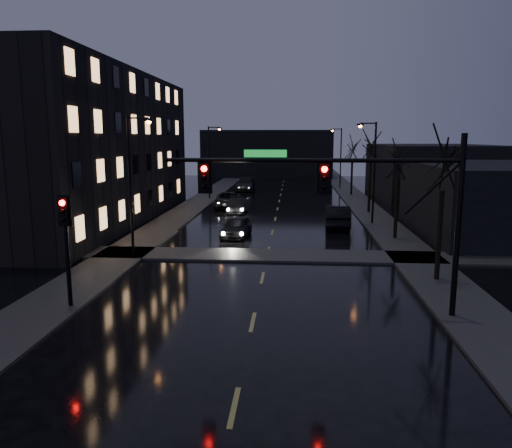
% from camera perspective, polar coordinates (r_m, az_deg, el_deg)
% --- Properties ---
extents(sidewalk_left, '(3.00, 140.00, 0.12)m').
position_cam_1_polar(sidewalk_left, '(46.35, -8.21, 1.38)').
color(sidewalk_left, '#2D2D2B').
rests_on(sidewalk_left, ground).
extents(sidewalk_right, '(3.00, 140.00, 0.12)m').
position_cam_1_polar(sidewalk_right, '(45.82, 13.04, 1.13)').
color(sidewalk_right, '#2D2D2B').
rests_on(sidewalk_right, ground).
extents(sidewalk_cross, '(40.00, 3.00, 0.12)m').
position_cam_1_polar(sidewalk_cross, '(29.10, 1.28, -3.60)').
color(sidewalk_cross, '#2D2D2B').
rests_on(sidewalk_cross, ground).
extents(apartment_block, '(12.00, 30.00, 12.00)m').
position_cam_1_polar(apartment_block, '(43.62, -20.27, 8.18)').
color(apartment_block, black).
rests_on(apartment_block, ground).
extents(commercial_right_near, '(10.00, 14.00, 5.00)m').
position_cam_1_polar(commercial_right_near, '(38.67, 25.54, 2.48)').
color(commercial_right_near, black).
rests_on(commercial_right_near, ground).
extents(commercial_right_far, '(12.00, 18.00, 6.00)m').
position_cam_1_polar(commercial_right_far, '(59.94, 19.36, 5.67)').
color(commercial_right_far, black).
rests_on(commercial_right_far, ground).
extents(far_block, '(22.00, 10.00, 8.00)m').
position_cam_1_polar(far_block, '(87.92, 1.34, 8.05)').
color(far_block, black).
rests_on(far_block, ground).
extents(signal_mast, '(11.11, 0.41, 7.00)m').
position_cam_1_polar(signal_mast, '(19.01, 11.52, 3.71)').
color(signal_mast, black).
rests_on(signal_mast, ground).
extents(signal_pole_left, '(0.35, 0.41, 4.53)m').
position_cam_1_polar(signal_pole_left, '(21.12, -20.89, -1.23)').
color(signal_pole_left, black).
rests_on(signal_pole_left, ground).
extents(tree_near, '(3.52, 3.52, 8.08)m').
position_cam_1_polar(tree_near, '(24.77, 20.76, 7.80)').
color(tree_near, black).
rests_on(tree_near, ground).
extents(tree_mid_a, '(3.30, 3.30, 7.58)m').
position_cam_1_polar(tree_mid_a, '(34.48, 16.02, 7.82)').
color(tree_mid_a, black).
rests_on(tree_mid_a, ground).
extents(tree_mid_b, '(3.74, 3.74, 8.59)m').
position_cam_1_polar(tree_mid_b, '(46.29, 13.05, 9.36)').
color(tree_mid_b, black).
rests_on(tree_mid_b, ground).
extents(tree_far, '(3.43, 3.43, 7.88)m').
position_cam_1_polar(tree_far, '(60.17, 11.00, 8.98)').
color(tree_far, black).
rests_on(tree_far, ground).
extents(streetlight_l_near, '(1.53, 0.28, 8.00)m').
position_cam_1_polar(streetlight_l_near, '(29.26, -13.81, 5.55)').
color(streetlight_l_near, black).
rests_on(streetlight_l_near, ground).
extents(streetlight_l_far, '(1.53, 0.28, 8.00)m').
position_cam_1_polar(streetlight_l_far, '(55.53, -5.18, 7.73)').
color(streetlight_l_far, black).
rests_on(streetlight_l_far, ground).
extents(streetlight_r_mid, '(1.53, 0.28, 8.00)m').
position_cam_1_polar(streetlight_r_mid, '(40.28, 13.08, 6.70)').
color(streetlight_r_mid, black).
rests_on(streetlight_r_mid, ground).
extents(streetlight_r_far, '(1.53, 0.28, 8.00)m').
position_cam_1_polar(streetlight_r_far, '(68.07, 9.49, 8.03)').
color(streetlight_r_far, black).
rests_on(streetlight_r_far, ground).
extents(oncoming_car_a, '(2.10, 4.38, 1.44)m').
position_cam_1_polar(oncoming_car_a, '(34.62, -2.27, -0.30)').
color(oncoming_car_a, black).
rests_on(oncoming_car_a, ground).
extents(oncoming_car_b, '(1.70, 4.12, 1.33)m').
position_cam_1_polar(oncoming_car_b, '(45.43, -2.09, 2.07)').
color(oncoming_car_b, black).
rests_on(oncoming_car_b, ground).
extents(oncoming_car_c, '(2.95, 5.59, 1.50)m').
position_cam_1_polar(oncoming_car_c, '(49.22, -3.23, 2.77)').
color(oncoming_car_c, black).
rests_on(oncoming_car_c, ground).
extents(oncoming_car_d, '(2.42, 5.72, 1.65)m').
position_cam_1_polar(oncoming_car_d, '(64.66, -1.24, 4.56)').
color(oncoming_car_d, black).
rests_on(oncoming_car_d, ground).
extents(lead_car, '(2.05, 5.24, 1.70)m').
position_cam_1_polar(lead_car, '(38.81, 9.30, 0.88)').
color(lead_car, black).
rests_on(lead_car, ground).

